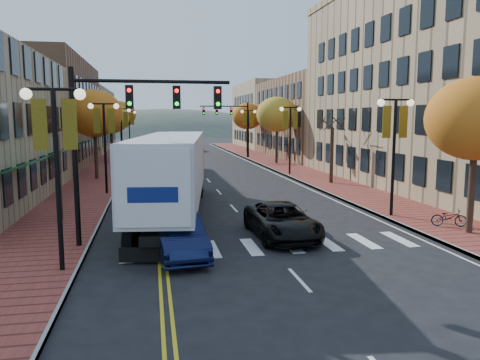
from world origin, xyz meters
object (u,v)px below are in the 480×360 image
semi_truck (174,169)px  navy_sedan (178,235)px  bicycle (449,217)px  black_suv (282,221)px

semi_truck → navy_sedan: 7.15m
semi_truck → bicycle: semi_truck is taller
navy_sedan → bicycle: size_ratio=3.01×
semi_truck → bicycle: size_ratio=11.01×
semi_truck → bicycle: 13.42m
black_suv → bicycle: (7.96, -0.04, -0.17)m
black_suv → bicycle: bearing=-1.4°
navy_sedan → bicycle: navy_sedan is taller
bicycle → semi_truck: bearing=85.9°
navy_sedan → semi_truck: bearing=82.7°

